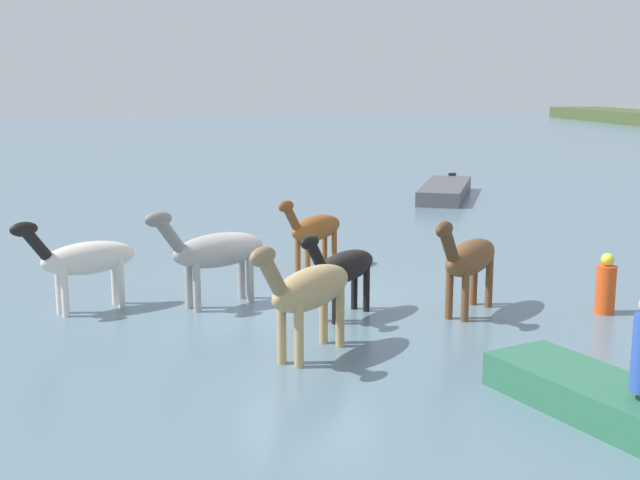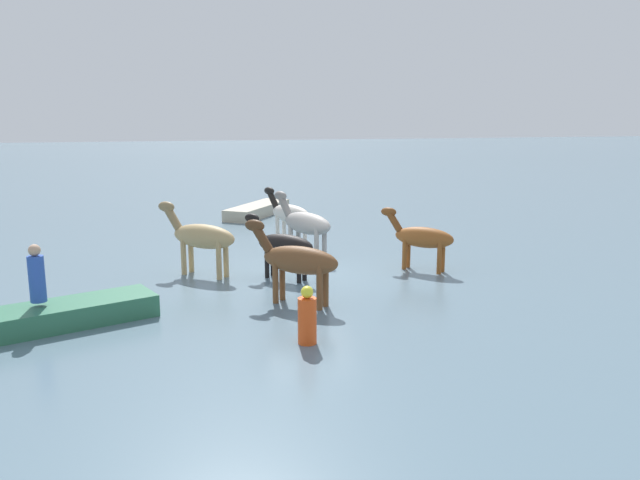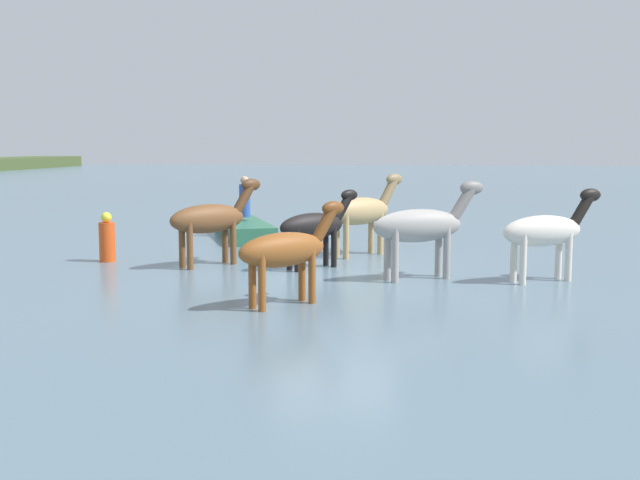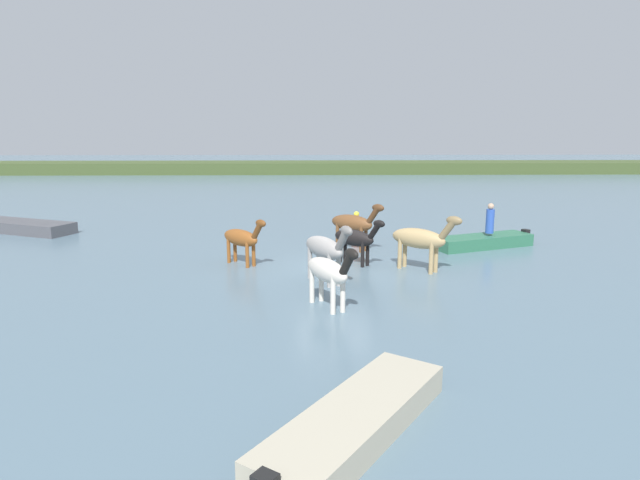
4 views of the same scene
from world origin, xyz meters
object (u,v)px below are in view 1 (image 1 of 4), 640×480
(horse_dun_straggler, at_px, (469,259))
(horse_mid_herd, at_px, (308,290))
(horse_pinto_flank, at_px, (85,259))
(buoy_channel_marker, at_px, (606,287))
(boat_motor_center, at_px, (631,416))
(boat_skiff_near, at_px, (445,193))
(horse_chestnut_trailing, at_px, (314,229))
(horse_dark_mare, at_px, (343,268))
(horse_lead, at_px, (215,251))

(horse_dun_straggler, bearing_deg, horse_mid_herd, -17.65)
(horse_mid_herd, height_order, horse_pinto_flank, horse_mid_herd)
(horse_dun_straggler, bearing_deg, buoy_channel_marker, 123.53)
(horse_mid_herd, height_order, boat_motor_center, horse_mid_herd)
(horse_pinto_flank, bearing_deg, horse_dun_straggler, 141.21)
(horse_pinto_flank, relative_size, boat_skiff_near, 0.40)
(horse_chestnut_trailing, bearing_deg, horse_pinto_flank, -14.42)
(horse_mid_herd, relative_size, horse_pinto_flank, 0.97)
(horse_dark_mare, xyz_separation_m, horse_mid_herd, (2.07, -0.90, 0.15))
(horse_chestnut_trailing, xyz_separation_m, buoy_channel_marker, (4.37, 4.83, -0.43))
(boat_motor_center, distance_m, buoy_channel_marker, 5.37)
(horse_lead, distance_m, boat_motor_center, 8.20)
(boat_motor_center, bearing_deg, buoy_channel_marker, -45.09)
(horse_mid_herd, bearing_deg, boat_skiff_near, -162.13)
(horse_dun_straggler, distance_m, horse_pinto_flank, 7.10)
(horse_dark_mare, distance_m, horse_mid_herd, 2.26)
(horse_dark_mare, distance_m, horse_chestnut_trailing, 3.91)
(horse_dark_mare, relative_size, buoy_channel_marker, 1.55)
(horse_chestnut_trailing, relative_size, buoy_channel_marker, 1.58)
(horse_lead, relative_size, horse_mid_herd, 1.11)
(horse_chestnut_trailing, height_order, horse_pinto_flank, horse_pinto_flank)
(horse_pinto_flank, bearing_deg, boat_motor_center, 109.87)
(horse_dun_straggler, height_order, buoy_channel_marker, horse_dun_straggler)
(horse_pinto_flank, bearing_deg, horse_chestnut_trailing, -177.99)
(horse_lead, distance_m, horse_mid_herd, 3.46)
(horse_lead, xyz_separation_m, boat_skiff_near, (-13.73, 8.69, -0.89))
(horse_mid_herd, bearing_deg, horse_dun_straggler, 162.45)
(horse_lead, bearing_deg, horse_dark_mare, 124.71)
(horse_dun_straggler, relative_size, horse_mid_herd, 0.97)
(boat_motor_center, height_order, boat_skiff_near, boat_skiff_near)
(horse_mid_herd, bearing_deg, horse_lead, -115.45)
(horse_lead, height_order, horse_dark_mare, horse_lead)
(horse_dark_mare, bearing_deg, horse_mid_herd, 20.94)
(horse_dark_mare, xyz_separation_m, horse_pinto_flank, (-1.11, -4.67, 0.07))
(horse_dun_straggler, xyz_separation_m, horse_pinto_flank, (-1.23, -6.99, -0.05))
(horse_lead, relative_size, horse_dark_mare, 1.34)
(horse_dun_straggler, distance_m, boat_motor_center, 5.32)
(horse_dun_straggler, bearing_deg, boat_motor_center, 45.20)
(horse_pinto_flank, distance_m, buoy_channel_marker, 9.66)
(horse_lead, bearing_deg, horse_dun_straggler, 135.86)
(horse_dun_straggler, height_order, boat_skiff_near, horse_dun_straggler)
(horse_chestnut_trailing, distance_m, buoy_channel_marker, 6.53)
(horse_mid_herd, distance_m, buoy_channel_marker, 6.00)
(horse_dun_straggler, distance_m, horse_chestnut_trailing, 4.64)
(horse_pinto_flank, bearing_deg, horse_dark_mare, 137.81)
(horse_lead, bearing_deg, buoy_channel_marker, 138.44)
(horse_dun_straggler, relative_size, boat_skiff_near, 0.38)
(horse_mid_herd, xyz_separation_m, boat_skiff_near, (-16.91, 7.32, -0.90))
(horse_mid_herd, xyz_separation_m, buoy_channel_marker, (-1.61, 5.75, -0.57))
(horse_dark_mare, bearing_deg, horse_lead, -71.70)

